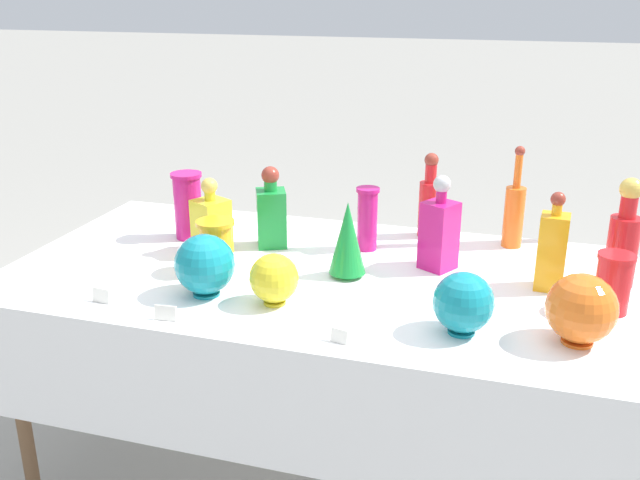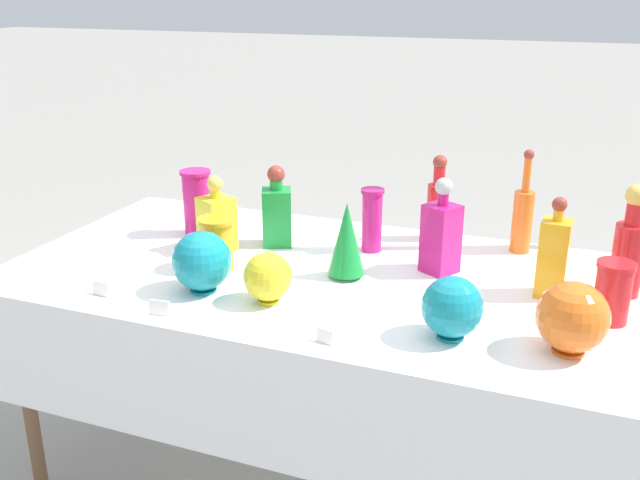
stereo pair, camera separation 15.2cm
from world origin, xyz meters
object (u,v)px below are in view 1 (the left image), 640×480
object	(u,v)px
slender_vase_0	(188,204)
slender_vase_1	(367,217)
round_bowl_1	(463,303)
round_bowl_3	(205,264)
cardboard_box_behind_left	(422,297)
tall_bottle_1	(514,212)
slender_vase_2	(613,281)
fluted_vase_0	(348,238)
round_bowl_2	(581,309)
square_decanter_3	(211,223)
round_bowl_0	(274,278)
square_decanter_2	(552,249)
tall_bottle_2	(623,240)
tall_bottle_0	(429,202)
square_decanter_1	(271,213)
slender_vase_3	(216,244)
square_decanter_0	(439,231)

from	to	relation	value
slender_vase_0	slender_vase_1	world-z (taller)	slender_vase_0
slender_vase_1	round_bowl_1	size ratio (longest dim) A/B	1.30
round_bowl_3	cardboard_box_behind_left	xyz separation A→B (m)	(0.39, 1.49, -0.70)
tall_bottle_1	slender_vase_2	xyz separation A→B (m)	(0.27, -0.44, -0.03)
fluted_vase_0	round_bowl_2	world-z (taller)	fluted_vase_0
square_decanter_3	round_bowl_0	world-z (taller)	square_decanter_3
square_decanter_2	round_bowl_3	bearing A→B (deg)	-160.41
tall_bottle_1	tall_bottle_2	world-z (taller)	tall_bottle_1
tall_bottle_0	slender_vase_2	xyz separation A→B (m)	(0.55, -0.46, -0.03)
slender_vase_0	slender_vase_1	distance (m)	0.61
slender_vase_2	tall_bottle_2	bearing A→B (deg)	80.01
square_decanter_1	slender_vase_3	size ratio (longest dim) A/B	1.66
square_decanter_0	round_bowl_3	world-z (taller)	square_decanter_0
round_bowl_1	round_bowl_2	xyz separation A→B (m)	(0.27, 0.03, 0.01)
tall_bottle_0	cardboard_box_behind_left	size ratio (longest dim) A/B	0.58
square_decanter_0	round_bowl_2	distance (m)	0.55
tall_bottle_0	tall_bottle_2	world-z (taller)	tall_bottle_2
square_decanter_0	slender_vase_0	world-z (taller)	square_decanter_0
tall_bottle_2	square_decanter_1	xyz separation A→B (m)	(-1.06, 0.02, -0.02)
tall_bottle_1	tall_bottle_2	size ratio (longest dim) A/B	1.06
tall_bottle_2	square_decanter_0	distance (m)	0.51
square_decanter_3	fluted_vase_0	bearing A→B (deg)	-7.82
slender_vase_3	square_decanter_0	bearing A→B (deg)	19.44
square_decanter_2	slender_vase_1	bearing A→B (deg)	164.44
cardboard_box_behind_left	tall_bottle_0	bearing A→B (deg)	-81.64
tall_bottle_1	square_decanter_1	xyz separation A→B (m)	(-0.76, -0.22, -0.01)
square_decanter_0	square_decanter_1	xyz separation A→B (m)	(-0.55, 0.04, -0.01)
round_bowl_1	round_bowl_3	xyz separation A→B (m)	(-0.71, 0.03, 0.01)
square_decanter_1	round_bowl_1	size ratio (longest dim) A/B	1.69
square_decanter_1	cardboard_box_behind_left	world-z (taller)	square_decanter_1
square_decanter_0	cardboard_box_behind_left	world-z (taller)	square_decanter_0
square_decanter_2	slender_vase_0	bearing A→B (deg)	175.44
slender_vase_0	cardboard_box_behind_left	world-z (taller)	slender_vase_0
tall_bottle_2	round_bowl_2	distance (m)	0.43
slender_vase_2	slender_vase_3	size ratio (longest dim) A/B	1.00
square_decanter_1	round_bowl_0	world-z (taller)	square_decanter_1
tall_bottle_1	slender_vase_0	world-z (taller)	tall_bottle_1
square_decanter_1	slender_vase_2	distance (m)	1.05
tall_bottle_2	slender_vase_2	bearing A→B (deg)	-99.99
round_bowl_0	tall_bottle_2	bearing A→B (deg)	24.41
tall_bottle_1	slender_vase_1	distance (m)	0.48
tall_bottle_1	square_decanter_0	bearing A→B (deg)	-127.99
round_bowl_0	square_decanter_2	bearing A→B (deg)	24.55
square_decanter_2	square_decanter_3	xyz separation A→B (m)	(-1.03, -0.01, -0.02)
round_bowl_0	square_decanter_3	bearing A→B (deg)	136.55
slender_vase_1	round_bowl_2	distance (m)	0.80
square_decanter_1	round_bowl_2	size ratio (longest dim) A/B	1.52
slender_vase_2	fluted_vase_0	xyz separation A→B (m)	(-0.73, 0.03, 0.03)
square_decanter_2	slender_vase_0	world-z (taller)	square_decanter_2
square_decanter_1	slender_vase_1	distance (m)	0.31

